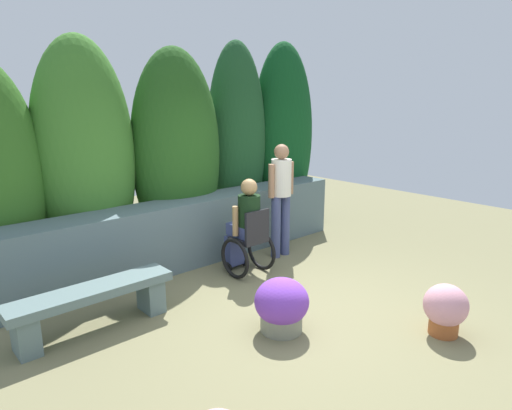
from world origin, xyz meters
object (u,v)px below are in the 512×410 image
Objects in this scene: person_in_wheelchair at (247,230)px; person_standing_companion at (281,193)px; stone_bench at (93,301)px; flower_pot_terracotta_by_wall at (445,309)px; flower_pot_purple_near at (282,306)px.

person_standing_companion is at bearing 7.93° from person_in_wheelchair.
person_in_wheelchair reaches higher than stone_bench.
flower_pot_terracotta_by_wall is at bearing -102.96° from person_standing_companion.
flower_pot_purple_near is at bearing 135.43° from flower_pot_terracotta_by_wall.
flower_pot_purple_near is at bearing -139.41° from person_standing_companion.
person_standing_companion is (0.84, 0.18, 0.37)m from person_in_wheelchair.
flower_pot_terracotta_by_wall is at bearing -84.84° from person_in_wheelchair.
flower_pot_purple_near is (1.44, -1.30, -0.04)m from stone_bench.
person_in_wheelchair is at bearing 62.27° from flower_pot_purple_near.
stone_bench is at bearing 136.76° from flower_pot_terracotta_by_wall.
person_standing_companion is 3.01× the size of flower_pot_purple_near.
flower_pot_terracotta_by_wall is (0.44, -2.58, -0.34)m from person_in_wheelchair.
person_standing_companion is at bearing 4.37° from stone_bench.
person_standing_companion reaches higher than flower_pot_terracotta_by_wall.
person_standing_companion reaches higher than person_in_wheelchair.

